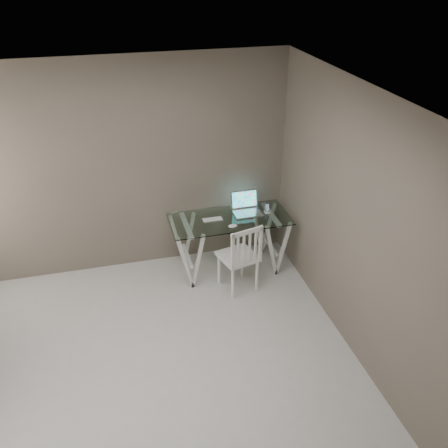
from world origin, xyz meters
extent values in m
plane|color=#B6B3AE|center=(0.00, 0.00, 0.00)|extent=(4.50, 4.50, 0.00)
cube|color=white|center=(0.00, 0.00, 2.70)|extent=(4.00, 4.50, 0.02)
cube|color=#61574C|center=(0.00, 2.25, 1.35)|extent=(4.00, 0.02, 2.70)
cube|color=#61574C|center=(2.00, 0.00, 1.35)|extent=(0.02, 4.50, 2.70)
cube|color=silver|center=(1.16, 1.79, 0.74)|extent=(1.50, 0.70, 0.01)
cube|color=silver|center=(0.61, 1.79, 0.36)|extent=(0.24, 0.62, 0.72)
cube|color=silver|center=(1.71, 1.79, 0.36)|extent=(0.24, 0.62, 0.72)
cube|color=silver|center=(1.15, 1.37, 0.45)|extent=(0.51, 0.51, 0.04)
cylinder|color=silver|center=(1.03, 1.16, 0.21)|extent=(0.04, 0.04, 0.43)
cylinder|color=silver|center=(1.35, 1.25, 0.21)|extent=(0.04, 0.04, 0.43)
cylinder|color=silver|center=(0.94, 1.49, 0.21)|extent=(0.04, 0.04, 0.43)
cylinder|color=silver|center=(1.27, 1.58, 0.21)|extent=(0.04, 0.04, 0.43)
cube|color=silver|center=(1.20, 1.18, 0.68)|extent=(0.41, 0.13, 0.47)
cube|color=#B8B9BD|center=(1.41, 1.86, 0.75)|extent=(0.36, 0.25, 0.02)
cube|color=#19D899|center=(1.41, 2.01, 0.88)|extent=(0.36, 0.07, 0.23)
cube|color=silver|center=(0.94, 1.81, 0.75)|extent=(0.26, 0.11, 0.01)
ellipsoid|color=white|center=(1.14, 1.57, 0.76)|extent=(0.11, 0.07, 0.04)
cube|color=white|center=(1.66, 1.82, 0.75)|extent=(0.07, 0.07, 0.02)
cube|color=black|center=(1.66, 1.83, 0.82)|extent=(0.06, 0.03, 0.11)
camera|label=1|loc=(-0.31, -3.46, 3.74)|focal=40.00mm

